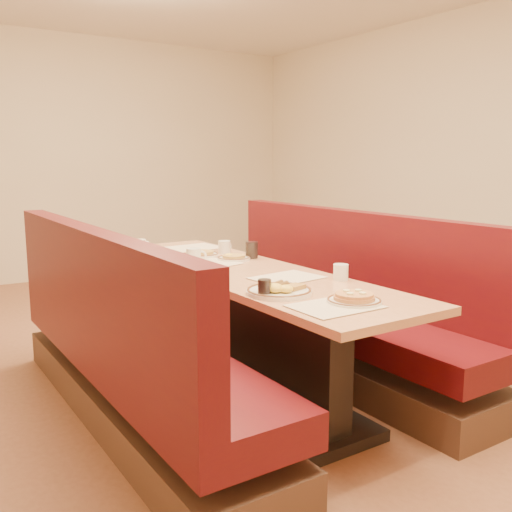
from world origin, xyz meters
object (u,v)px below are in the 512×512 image
eggs_plate (279,290)px  coffee_mug_c (225,247)px  pancake_plate (354,299)px  soda_tumbler_near (264,288)px  coffee_mug_a (341,272)px  coffee_mug_d (140,246)px  soda_tumbler_mid (252,250)px  diner_table (243,331)px  coffee_mug_b (194,256)px  booth_left (126,356)px  booth_right (336,315)px

eggs_plate → coffee_mug_c: size_ratio=2.77×
pancake_plate → soda_tumbler_near: soda_tumbler_near is taller
coffee_mug_a → coffee_mug_d: bearing=91.6°
pancake_plate → coffee_mug_d: coffee_mug_d is taller
eggs_plate → soda_tumbler_near: (-0.10, -0.02, 0.02)m
coffee_mug_a → soda_tumbler_mid: size_ratio=1.00×
diner_table → coffee_mug_b: coffee_mug_b is taller
soda_tumbler_mid → eggs_plate: bearing=-115.4°
coffee_mug_b → soda_tumbler_near: size_ratio=1.43×
diner_table → coffee_mug_c: bearing=70.4°
booth_left → soda_tumbler_mid: (0.98, 0.30, 0.44)m
coffee_mug_b → coffee_mug_d: size_ratio=0.99×
booth_left → coffee_mug_c: booth_left is taller
diner_table → coffee_mug_b: (-0.15, 0.33, 0.43)m
diner_table → booth_left: (-0.73, 0.00, -0.01)m
booth_right → soda_tumbler_near: bearing=-147.8°
coffee_mug_a → coffee_mug_d: 1.54m
pancake_plate → coffee_mug_d: 1.86m
eggs_plate → coffee_mug_b: (0.03, 0.95, 0.03)m
pancake_plate → coffee_mug_b: 1.28m
booth_left → pancake_plate: booth_left is taller
coffee_mug_b → soda_tumbler_near: coffee_mug_b is taller
soda_tumbler_mid → coffee_mug_b: bearing=176.3°
coffee_mug_b → soda_tumbler_mid: soda_tumbler_mid is taller
diner_table → coffee_mug_d: 1.03m
coffee_mug_c → soda_tumbler_near: size_ratio=1.32×
booth_left → pancake_plate: 1.26m
soda_tumbler_near → coffee_mug_c: bearing=68.2°
pancake_plate → soda_tumbler_near: size_ratio=2.83×
eggs_plate → soda_tumbler_near: size_ratio=3.64×
eggs_plate → coffee_mug_d: 1.52m
booth_right → soda_tumbler_near: 1.27m
coffee_mug_a → soda_tumbler_mid: 0.83m
booth_left → soda_tumbler_mid: 1.12m
booth_left → coffee_mug_a: size_ratio=22.48×
pancake_plate → coffee_mug_b: (-0.15, 1.27, 0.03)m
soda_tumbler_near → booth_right: bearing=32.2°
diner_table → eggs_plate: bearing=-106.6°
soda_tumbler_near → soda_tumbler_mid: bearing=60.4°
booth_left → coffee_mug_c: (0.93, 0.56, 0.43)m
booth_right → coffee_mug_b: bearing=159.8°
eggs_plate → coffee_mug_b: size_ratio=2.54×
eggs_plate → coffee_mug_c: coffee_mug_c is taller
eggs_plate → booth_left: bearing=131.4°
booth_left → eggs_plate: bearing=-48.6°
soda_tumbler_near → soda_tumbler_mid: size_ratio=0.79×
coffee_mug_d → coffee_mug_c: bearing=-31.3°
coffee_mug_a → diner_table: bearing=98.2°
coffee_mug_b → booth_left: bearing=-131.1°
coffee_mug_c → diner_table: bearing=-130.6°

